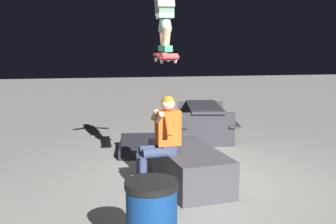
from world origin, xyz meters
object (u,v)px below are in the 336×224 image
skater_airborne (164,5)px  kicker_ramp (145,150)px  picnic_table_back (204,116)px  ledge_box_main (189,167)px  person_sitting_on_ledge (161,137)px  skateboard (165,57)px

skater_airborne → kicker_ramp: bearing=1.7°
picnic_table_back → skater_airborne: bearing=154.7°
ledge_box_main → picnic_table_back: 3.02m
person_sitting_on_ledge → picnic_table_back: bearing=-26.3°
skateboard → picnic_table_back: bearing=-24.9°
skateboard → picnic_table_back: 3.65m
kicker_ramp → picnic_table_back: size_ratio=0.56×
person_sitting_on_ledge → skater_airborne: bearing=-110.3°
skateboard → picnic_table_back: size_ratio=0.54×
skateboard → kicker_ramp: (2.01, 0.06, -1.85)m
ledge_box_main → picnic_table_back: size_ratio=0.89×
kicker_ramp → picnic_table_back: 1.85m
skateboard → person_sitting_on_ledge: bearing=34.1°
ledge_box_main → person_sitting_on_ledge: 0.69m
skateboard → skater_airborne: skater_airborne is taller
ledge_box_main → kicker_ramp: ledge_box_main is taller
person_sitting_on_ledge → kicker_ramp: (1.93, 0.01, -0.71)m
person_sitting_on_ledge → kicker_ramp: person_sitting_on_ledge is taller
skateboard → kicker_ramp: skateboard is taller
ledge_box_main → kicker_ramp: (1.80, 0.46, -0.20)m
ledge_box_main → skateboard: 1.71m
person_sitting_on_ledge → picnic_table_back: size_ratio=0.73×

